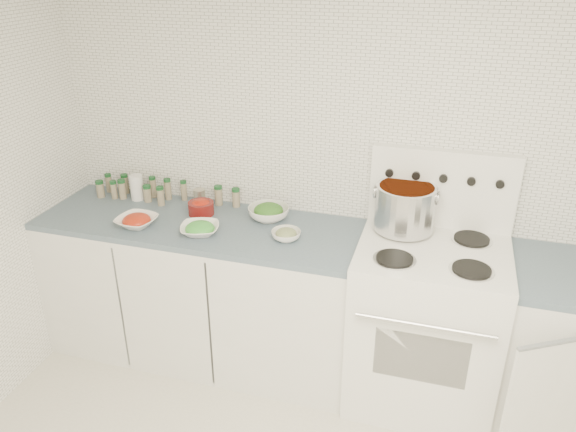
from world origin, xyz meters
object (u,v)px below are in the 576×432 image
Objects in this scene: stove at (425,320)px; stock_pot at (405,206)px; bowl_snowpea at (200,229)px; bowl_tomato at (137,221)px.

stock_pot is at bearing 137.41° from stove.
bowl_snowpea is at bearing -164.71° from stock_pot.
stove is 0.63m from stock_pot.
stock_pot is 1.30× the size of bowl_snowpea.
stock_pot is at bearing 11.83° from bowl_tomato.
bowl_snowpea is at bearing 1.78° from bowl_tomato.
stock_pot reaches higher than bowl_tomato.
stove reaches higher than bowl_tomato.
bowl_tomato is 0.38m from bowl_snowpea.
bowl_tomato is at bearing -175.07° from stove.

